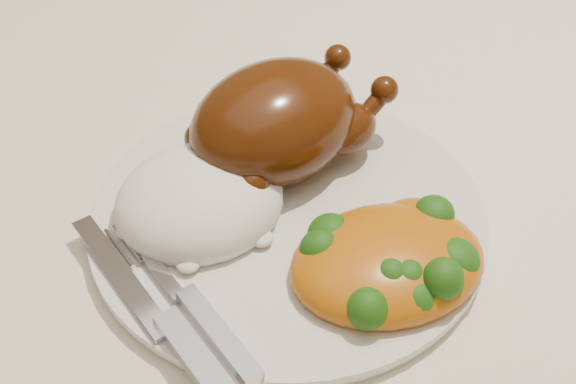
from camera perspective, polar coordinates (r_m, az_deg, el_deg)
dining_table at (r=0.77m, az=-2.55°, el=3.22°), size 1.60×0.90×0.76m
tablecloth at (r=0.72m, az=-2.72°, el=7.67°), size 1.73×1.03×0.18m
dinner_plate at (r=0.54m, az=0.00°, el=-1.97°), size 0.31×0.31×0.01m
roast_chicken at (r=0.55m, az=-0.64°, el=5.10°), size 0.15×0.10×0.08m
rice_mound at (r=0.53m, az=-6.31°, el=-0.72°), size 0.13×0.13×0.06m
mac_and_cheese at (r=0.50m, az=7.29°, el=-4.81°), size 0.15×0.13×0.05m
cutlery at (r=0.48m, az=-7.60°, el=-8.99°), size 0.04×0.18×0.01m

